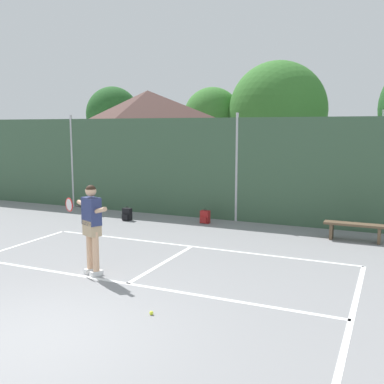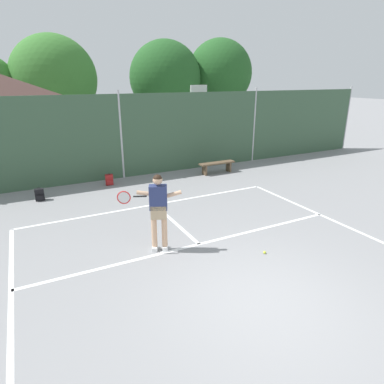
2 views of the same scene
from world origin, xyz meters
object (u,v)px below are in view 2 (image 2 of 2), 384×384
backpack_black (40,195)px  basketball_hoop (198,111)px  tennis_player (158,206)px  courtside_bench (217,165)px  tennis_ball (265,252)px  backpack_red (109,180)px

backpack_black → basketball_hoop: bearing=24.0°
tennis_player → courtside_bench: tennis_player is taller
courtside_bench → tennis_ball: bearing=-112.0°
backpack_black → tennis_player: bearing=-65.1°
basketball_hoop → tennis_ball: size_ratio=53.79×
basketball_hoop → courtside_bench: bearing=-104.6°
basketball_hoop → tennis_ball: 10.56m
tennis_ball → basketball_hoop: bearing=70.5°
basketball_hoop → backpack_black: (-7.84, -3.49, -2.12)m
basketball_hoop → tennis_player: size_ratio=1.91×
backpack_black → courtside_bench: (6.98, 0.18, 0.17)m
basketball_hoop → tennis_ball: bearing=-109.5°
tennis_ball → backpack_black: backpack_black is taller
basketball_hoop → backpack_red: size_ratio=7.67×
backpack_red → courtside_bench: courtside_bench is taller
basketball_hoop → backpack_black: bearing=-156.0°
tennis_player → backpack_red: 5.65m
tennis_ball → tennis_player: bearing=148.3°
courtside_bench → tennis_player: bearing=-132.5°
basketball_hoop → tennis_player: basketball_hoop is taller
tennis_player → backpack_red: tennis_player is taller
backpack_red → tennis_ball: bearing=-74.4°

